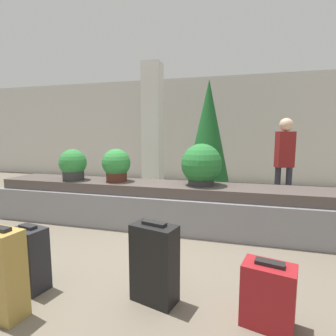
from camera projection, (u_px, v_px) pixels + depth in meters
ground_plane at (140, 262)px, 3.04m from camera, size 18.00×18.00×0.00m
back_wall at (204, 130)px, 8.15m from camera, size 18.00×0.06×3.20m
carousel at (168, 206)px, 4.21m from camera, size 6.01×0.87×0.70m
pillar at (153, 129)px, 6.51m from camera, size 0.44×0.44×3.20m
suitcase_0 at (4, 274)px, 2.08m from camera, size 0.32×0.24×0.76m
suitcase_1 at (268, 295)px, 2.01m from camera, size 0.43×0.32×0.52m
suitcase_2 at (30, 259)px, 2.48m from camera, size 0.35×0.27×0.63m
suitcase_3 at (154, 263)px, 2.30m from camera, size 0.44×0.31×0.73m
potted_plant_0 at (201, 165)px, 4.01m from camera, size 0.62×0.62×0.64m
potted_plant_1 at (116, 165)px, 4.33m from camera, size 0.47×0.47×0.54m
potted_plant_2 at (73, 165)px, 4.45m from camera, size 0.46×0.46×0.53m
traveler_0 at (285, 156)px, 4.95m from camera, size 0.36×0.28×1.77m
decorated_tree at (208, 140)px, 5.31m from camera, size 1.02×1.02×2.56m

